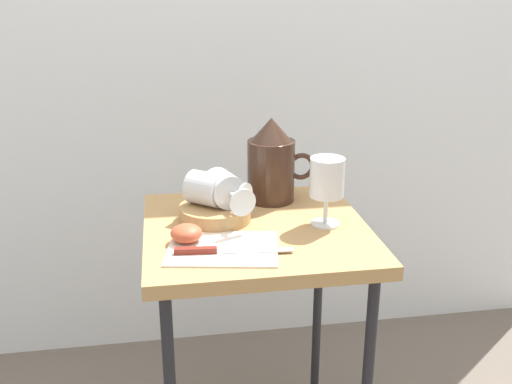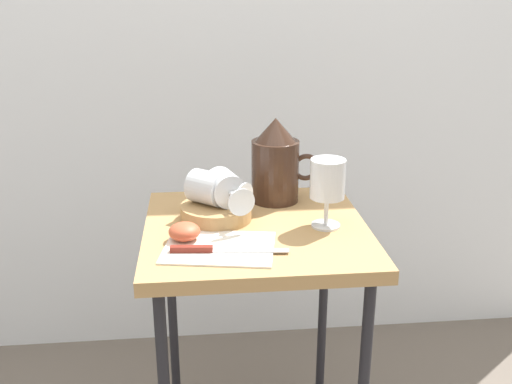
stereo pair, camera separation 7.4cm
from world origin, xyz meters
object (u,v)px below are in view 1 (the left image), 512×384
wine_glass_tipped_far (224,189)px  apple_half_left (186,233)px  wine_glass_tipped_near (208,189)px  table (256,257)px  basket_tray (215,213)px  wine_glass_upright (327,181)px  pitcher (271,168)px  knife (216,251)px

wine_glass_tipped_far → apple_half_left: 0.16m
wine_glass_tipped_near → apple_half_left: wine_glass_tipped_near is taller
table → basket_tray: (-0.09, 0.05, 0.09)m
wine_glass_upright → pitcher: bearing=117.1°
wine_glass_upright → wine_glass_tipped_far: size_ratio=0.98×
basket_tray → wine_glass_tipped_far: bearing=4.4°
table → apple_half_left: 0.20m
wine_glass_tipped_far → knife: 0.20m
table → pitcher: (0.06, 0.16, 0.16)m
wine_glass_tipped_near → wine_glass_tipped_far: 0.04m
wine_glass_tipped_near → apple_half_left: (-0.06, -0.12, -0.05)m
wine_glass_tipped_far → knife: (-0.04, -0.18, -0.07)m
basket_tray → wine_glass_tipped_far: 0.06m
pitcher → wine_glass_tipped_near: (-0.16, -0.10, -0.01)m
basket_tray → knife: (-0.02, -0.18, -0.01)m
wine_glass_upright → apple_half_left: bearing=-171.0°
basket_tray → pitcher: bearing=36.0°
wine_glass_tipped_far → knife: wine_glass_tipped_far is taller
wine_glass_tipped_near → wine_glass_tipped_far: size_ratio=0.97×
table → pitcher: bearing=68.0°
pitcher → knife: 0.34m
pitcher → apple_half_left: (-0.22, -0.22, -0.06)m
pitcher → table: bearing=-112.0°
table → wine_glass_tipped_near: bearing=150.7°
table → wine_glass_tipped_near: 0.19m
table → knife: 0.19m
table → basket_tray: size_ratio=4.28×
knife → wine_glass_tipped_near: bearing=89.3°
table → pitcher: size_ratio=3.33×
table → basket_tray: bearing=150.6°
pitcher → knife: size_ratio=0.87×
wine_glass_upright → knife: bearing=-156.1°
basket_tray → apple_half_left: size_ratio=2.45×
pitcher → wine_glass_upright: 0.20m
wine_glass_upright → apple_half_left: wine_glass_upright is taller
table → wine_glass_upright: 0.24m
basket_tray → wine_glass_upright: (0.24, -0.07, 0.08)m
wine_glass_tipped_far → knife: size_ratio=0.66×
table → wine_glass_tipped_far: bearing=142.1°
apple_half_left → knife: bearing=-50.0°
pitcher → wine_glass_tipped_far: 0.17m
wine_glass_tipped_far → table: bearing=-37.9°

